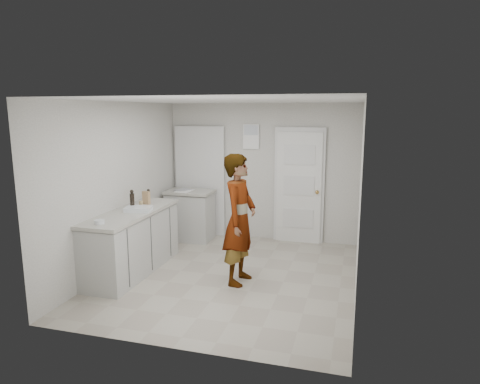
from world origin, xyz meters
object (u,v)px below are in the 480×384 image
(cake_mix_box, at_px, (146,198))
(spice_jar, at_px, (141,204))
(person, at_px, (240,219))
(oil_cruet_a, at_px, (149,196))
(oil_cruet_b, at_px, (132,200))
(baking_dish, at_px, (138,209))
(egg_bowl, at_px, (100,222))

(cake_mix_box, distance_m, spice_jar, 0.21)
(person, height_order, oil_cruet_a, person)
(oil_cruet_b, relative_size, baking_dish, 0.72)
(person, distance_m, baking_dish, 1.53)
(person, xyz_separation_m, oil_cruet_a, (-1.64, 0.51, 0.13))
(oil_cruet_a, bearing_deg, cake_mix_box, -99.67)
(cake_mix_box, distance_m, baking_dish, 0.49)
(oil_cruet_b, bearing_deg, oil_cruet_a, 85.94)
(oil_cruet_b, xyz_separation_m, egg_bowl, (0.01, -0.85, -0.12))
(person, bearing_deg, oil_cruet_b, 92.89)
(cake_mix_box, xyz_separation_m, oil_cruet_a, (0.01, 0.06, 0.01))
(person, height_order, baking_dish, person)
(person, distance_m, oil_cruet_b, 1.68)
(person, relative_size, baking_dish, 4.33)
(cake_mix_box, xyz_separation_m, baking_dish, (0.12, -0.47, -0.07))
(oil_cruet_a, height_order, baking_dish, oil_cruet_a)
(oil_cruet_a, relative_size, baking_dish, 0.55)
(spice_jar, bearing_deg, oil_cruet_b, -101.21)
(oil_cruet_a, bearing_deg, oil_cruet_b, -94.06)
(baking_dish, bearing_deg, oil_cruet_b, 150.78)
(person, bearing_deg, cake_mix_box, 79.56)
(spice_jar, relative_size, egg_bowl, 0.69)
(oil_cruet_b, distance_m, egg_bowl, 0.86)
(person, xyz_separation_m, egg_bowl, (-1.66, -0.79, 0.05))
(spice_jar, xyz_separation_m, oil_cruet_a, (-0.01, 0.26, 0.06))
(cake_mix_box, distance_m, oil_cruet_a, 0.06)
(cake_mix_box, bearing_deg, baking_dish, -61.62)
(baking_dish, xyz_separation_m, egg_bowl, (-0.14, -0.77, -0.01))
(baking_dish, distance_m, egg_bowl, 0.78)
(oil_cruet_b, bearing_deg, person, -1.98)
(oil_cruet_a, relative_size, oil_cruet_b, 0.77)
(oil_cruet_a, xyz_separation_m, baking_dish, (0.11, -0.53, -0.08))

